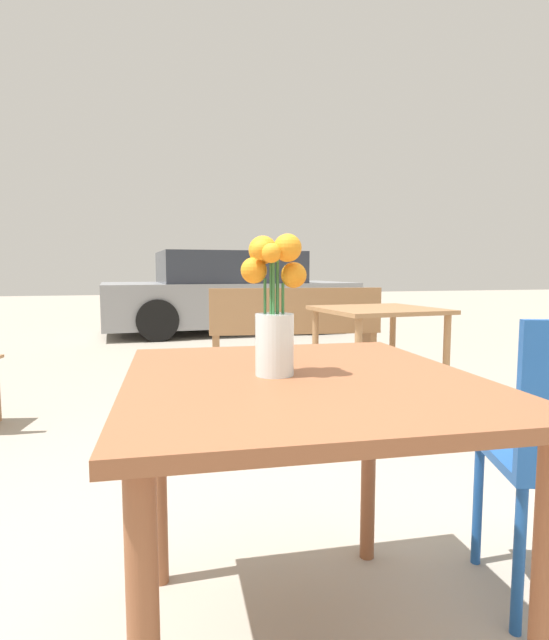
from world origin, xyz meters
TOP-DOWN VIEW (x-y plane):
  - table_front at (0.00, -0.00)m, footprint 0.89×1.00m
  - flower_vase at (-0.06, 0.01)m, footprint 0.16×0.13m
  - bench_middle at (1.00, 3.24)m, footprint 1.61×0.55m
  - table_back at (1.33, 2.22)m, footprint 0.88×0.87m
  - parked_car at (1.04, 7.03)m, footprint 4.08×2.11m

SIDE VIEW (x-z plane):
  - bench_middle at x=1.00m, z-range 0.03..0.88m
  - parked_car at x=1.04m, z-range -0.03..1.27m
  - table_back at x=1.33m, z-range 0.26..0.99m
  - table_front at x=0.00m, z-range 0.28..1.03m
  - flower_vase at x=-0.06m, z-range 0.75..1.09m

